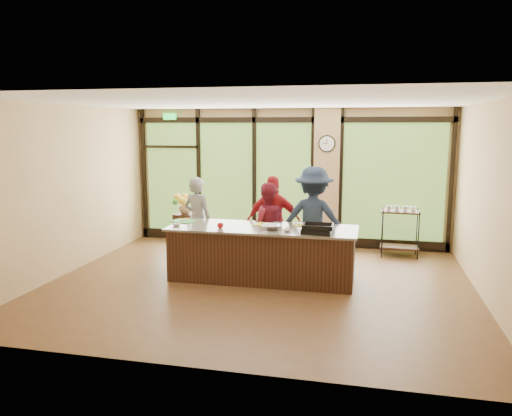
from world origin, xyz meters
The scene contains 25 objects.
floor centered at (0.00, 0.00, 0.00)m, with size 7.00×7.00×0.00m, color #50341C.
ceiling centered at (0.00, 0.00, 3.00)m, with size 7.00×7.00×0.00m, color white.
back_wall centered at (0.00, 3.00, 1.50)m, with size 7.00×7.00×0.00m, color tan.
left_wall centered at (-3.50, 0.00, 1.50)m, with size 6.00×6.00×0.00m, color tan.
right_wall centered at (3.50, 0.00, 1.50)m, with size 6.00×6.00×0.00m, color tan.
window_wall centered at (0.16, 2.95, 1.39)m, with size 6.90×0.12×3.00m.
island_base centered at (0.00, 0.30, 0.44)m, with size 3.10×1.00×0.88m, color #321A10.
countertop centered at (0.00, 0.30, 0.90)m, with size 3.20×1.10×0.04m, color #6F675C.
wall_clock centered at (0.85, 2.87, 2.25)m, with size 0.36×0.04×0.36m.
cook_left centered at (-1.45, 1.13, 0.83)m, with size 0.61×0.40×1.67m, color slate.
cook_midleft centered at (-0.07, 0.99, 0.80)m, with size 0.78×0.61×1.60m, color maroon.
cook_midright centered at (0.05, 1.09, 0.86)m, with size 1.01×0.42×1.72m, color maroon.
cook_right centered at (0.79, 1.02, 0.95)m, with size 1.23×0.71×1.91m, color #1C273D.
roasting_pan centered at (0.98, 0.00, 0.96)m, with size 0.48×0.37×0.08m, color black.
mixing_bowl centered at (0.19, 0.15, 0.96)m, with size 0.33×0.33×0.08m, color silver.
cutting_board_left centered at (-1.50, 0.48, 0.93)m, with size 0.43×0.32×0.01m, color green.
cutting_board_center centered at (0.02, 0.50, 0.93)m, with size 0.40×0.30×0.01m, color gold.
cutting_board_right centered at (0.72, 0.58, 0.93)m, with size 0.38×0.29×0.01m, color gold.
prep_bowl_near centered at (-1.47, 0.07, 0.94)m, with size 0.14×0.14×0.04m, color white.
prep_bowl_mid centered at (0.47, 0.04, 0.94)m, with size 0.13×0.13×0.04m, color white.
prep_bowl_far centered at (0.62, 0.62, 0.94)m, with size 0.12×0.12×0.03m, color white.
red_ramekin centered at (-0.67, 0.05, 0.96)m, with size 0.11×0.11×0.08m, color #B41216.
flower_stand centered at (-1.98, 1.84, 0.40)m, with size 0.40×0.40×0.81m, color #321A10.
flower_vase centered at (-1.98, 1.84, 0.95)m, with size 0.26×0.26×0.28m, color #967952.
bar_cart centered at (2.39, 2.43, 0.62)m, with size 0.78×0.47×1.03m.
Camera 1 is at (1.73, -7.84, 2.62)m, focal length 35.00 mm.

